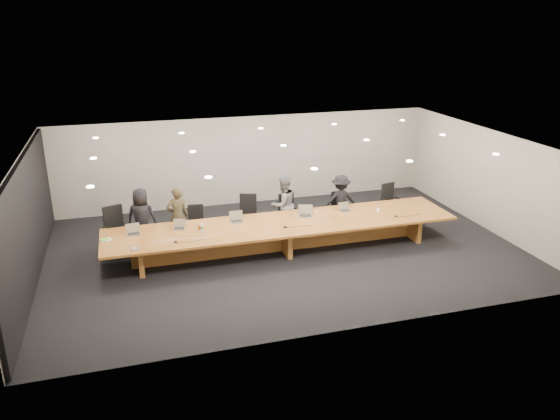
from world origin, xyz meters
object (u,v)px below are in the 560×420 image
at_px(chair_mid_left, 248,215).
at_px(laptop_b, 179,225).
at_px(person_c, 283,205).
at_px(chair_left, 196,224).
at_px(water_bottle, 202,228).
at_px(laptop_a, 133,230).
at_px(conference_table, 283,231).
at_px(chair_right, 340,209).
at_px(mic_right, 396,216).
at_px(av_box, 135,249).
at_px(person_b, 178,216).
at_px(amber_mug, 199,227).
at_px(laptop_e, 345,207).
at_px(chair_far_right, 392,202).
at_px(person_a, 142,218).
at_px(mic_left, 175,242).
at_px(person_d, 340,201).
at_px(paper_cup_near, 316,213).
at_px(paper_cup_far, 378,211).
at_px(chair_mid_right, 289,213).
at_px(mic_center, 285,227).
at_px(laptop_c, 237,217).
at_px(laptop_d, 305,211).
at_px(chair_far_left, 117,229).

xyz_separation_m(chair_mid_left, laptop_b, (-1.98, -1.01, 0.31)).
bearing_deg(laptop_b, person_c, 33.73).
distance_m(chair_left, water_bottle, 1.33).
bearing_deg(person_c, laptop_a, -6.38).
xyz_separation_m(conference_table, chair_right, (2.06, 1.17, -0.01)).
bearing_deg(mic_right, av_box, -177.87).
bearing_deg(person_b, laptop_a, 33.01).
bearing_deg(laptop_b, water_bottle, -17.12).
xyz_separation_m(water_bottle, amber_mug, (-0.04, 0.22, -0.05)).
height_order(laptop_b, laptop_e, laptop_b).
relative_size(person_c, laptop_e, 5.43).
relative_size(chair_right, chair_far_right, 0.93).
bearing_deg(laptop_b, conference_table, 10.07).
bearing_deg(person_a, amber_mug, 157.94).
relative_size(chair_left, mic_left, 9.48).
xyz_separation_m(person_a, water_bottle, (1.37, -1.30, 0.06)).
xyz_separation_m(person_d, water_bottle, (-4.16, -1.26, 0.10)).
distance_m(laptop_b, paper_cup_near, 3.63).
distance_m(amber_mug, paper_cup_far, 4.80).
bearing_deg(chair_left, paper_cup_near, -9.45).
xyz_separation_m(person_b, paper_cup_far, (5.21, -1.15, 0.01)).
height_order(laptop_a, paper_cup_near, laptop_a).
distance_m(conference_table, chair_mid_right, 1.31).
xyz_separation_m(amber_mug, av_box, (-1.59, -0.82, -0.04)).
bearing_deg(mic_center, mic_right, -1.44).
xyz_separation_m(chair_right, mic_right, (0.94, -1.55, 0.26)).
distance_m(laptop_c, laptop_d, 1.82).
height_order(person_c, laptop_d, person_c).
bearing_deg(chair_left, av_box, -124.64).
bearing_deg(laptop_b, paper_cup_near, 17.76).
distance_m(chair_mid_left, paper_cup_near, 1.93).
bearing_deg(av_box, laptop_d, 24.76).
distance_m(chair_far_left, chair_mid_left, 3.48).
relative_size(av_box, mic_center, 1.36).
distance_m(paper_cup_near, av_box, 4.83).
bearing_deg(av_box, person_b, 69.99).
relative_size(av_box, mic_left, 1.75).
height_order(mic_center, mic_right, mic_center).
xyz_separation_m(chair_far_right, laptop_e, (-1.88, -0.90, 0.32)).
relative_size(chair_left, laptop_a, 3.03).
relative_size(person_b, laptop_c, 4.59).
xyz_separation_m(chair_mid_left, mic_center, (0.58, -1.65, 0.20)).
relative_size(person_d, mic_center, 11.15).
bearing_deg(person_d, laptop_e, 83.04).
xyz_separation_m(laptop_c, mic_left, (-1.66, -0.89, -0.12)).
bearing_deg(laptop_d, mic_right, 3.07).
xyz_separation_m(person_c, laptop_e, (1.50, -0.83, 0.06)).
xyz_separation_m(chair_left, laptop_b, (-0.55, -0.92, 0.37)).
xyz_separation_m(person_b, paper_cup_near, (3.57, -0.81, 0.00)).
relative_size(chair_right, laptop_d, 2.72).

